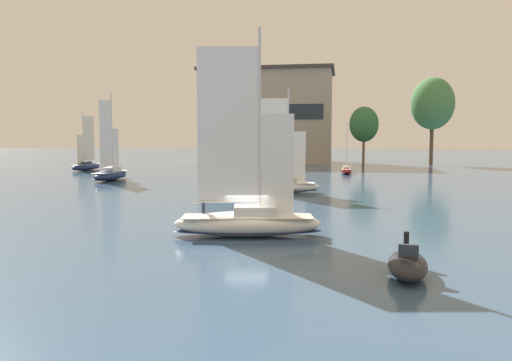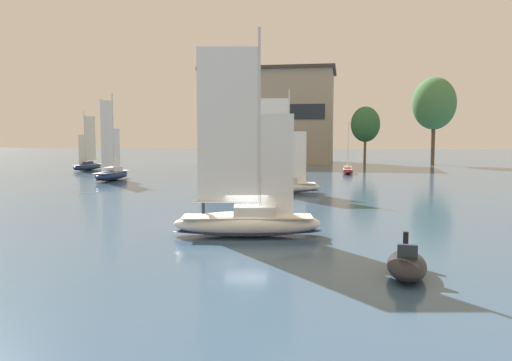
{
  "view_description": "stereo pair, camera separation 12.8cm",
  "coord_description": "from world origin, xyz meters",
  "px_view_note": "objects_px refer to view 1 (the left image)",
  "views": [
    {
      "loc": [
        5.56,
        -29.2,
        6.05
      ],
      "look_at": [
        0.0,
        3.0,
        3.12
      ],
      "focal_mm": 35.0,
      "sensor_mm": 36.0,
      "label": 1
    },
    {
      "loc": [
        5.68,
        -29.17,
        6.05
      ],
      "look_at": [
        0.0,
        3.0,
        3.12
      ],
      "focal_mm": 35.0,
      "sensor_mm": 36.0,
      "label": 2
    }
  ],
  "objects_px": {
    "tree_shore_left": "(433,104)",
    "sailboat_moored_outer_mooring": "(111,173)",
    "sailboat_moored_near_marina": "(282,185)",
    "channel_buoy": "(285,206)",
    "sailboat_moored_far_slip": "(347,170)",
    "motor_tender": "(408,265)",
    "tree_shore_center": "(364,124)",
    "sailboat_main": "(248,220)",
    "sailboat_moored_mid_channel": "(86,165)"
  },
  "relations": [
    {
      "from": "tree_shore_left",
      "to": "sailboat_moored_outer_mooring",
      "type": "distance_m",
      "value": 67.86
    },
    {
      "from": "sailboat_moored_outer_mooring",
      "to": "sailboat_moored_near_marina",
      "type": "bearing_deg",
      "value": -24.08
    },
    {
      "from": "sailboat_moored_outer_mooring",
      "to": "channel_buoy",
      "type": "xyz_separation_m",
      "value": [
        26.8,
        -25.56,
        -0.27
      ]
    },
    {
      "from": "sailboat_moored_outer_mooring",
      "to": "channel_buoy",
      "type": "height_order",
      "value": "sailboat_moored_outer_mooring"
    },
    {
      "from": "sailboat_moored_far_slip",
      "to": "sailboat_moored_outer_mooring",
      "type": "relative_size",
      "value": 0.7
    },
    {
      "from": "motor_tender",
      "to": "tree_shore_center",
      "type": "bearing_deg",
      "value": 89.01
    },
    {
      "from": "tree_shore_center",
      "to": "sailboat_main",
      "type": "relative_size",
      "value": 0.96
    },
    {
      "from": "sailboat_moored_far_slip",
      "to": "sailboat_moored_outer_mooring",
      "type": "xyz_separation_m",
      "value": [
        -31.83,
        -17.41,
        0.39
      ]
    },
    {
      "from": "tree_shore_left",
      "to": "channel_buoy",
      "type": "height_order",
      "value": "tree_shore_left"
    },
    {
      "from": "tree_shore_center",
      "to": "sailboat_moored_near_marina",
      "type": "relative_size",
      "value": 1.09
    },
    {
      "from": "sailboat_main",
      "to": "sailboat_moored_near_marina",
      "type": "height_order",
      "value": "sailboat_main"
    },
    {
      "from": "sailboat_main",
      "to": "tree_shore_center",
      "type": "bearing_deg",
      "value": 82.41
    },
    {
      "from": "tree_shore_left",
      "to": "sailboat_moored_near_marina",
      "type": "relative_size",
      "value": 1.65
    },
    {
      "from": "tree_shore_left",
      "to": "sailboat_moored_near_marina",
      "type": "height_order",
      "value": "tree_shore_left"
    },
    {
      "from": "sailboat_main",
      "to": "motor_tender",
      "type": "height_order",
      "value": "sailboat_main"
    },
    {
      "from": "sailboat_main",
      "to": "sailboat_moored_mid_channel",
      "type": "bearing_deg",
      "value": 126.79
    },
    {
      "from": "sailboat_moored_near_marina",
      "to": "sailboat_moored_outer_mooring",
      "type": "bearing_deg",
      "value": 155.92
    },
    {
      "from": "sailboat_moored_far_slip",
      "to": "channel_buoy",
      "type": "bearing_deg",
      "value": -96.68
    },
    {
      "from": "sailboat_moored_far_slip",
      "to": "motor_tender",
      "type": "bearing_deg",
      "value": -87.95
    },
    {
      "from": "tree_shore_left",
      "to": "sailboat_moored_outer_mooring",
      "type": "bearing_deg",
      "value": -137.58
    },
    {
      "from": "tree_shore_center",
      "to": "sailboat_moored_near_marina",
      "type": "bearing_deg",
      "value": -101.71
    },
    {
      "from": "sailboat_main",
      "to": "channel_buoy",
      "type": "relative_size",
      "value": 7.12
    },
    {
      "from": "tree_shore_left",
      "to": "sailboat_moored_far_slip",
      "type": "distance_m",
      "value": 34.92
    },
    {
      "from": "sailboat_moored_mid_channel",
      "to": "channel_buoy",
      "type": "distance_m",
      "value": 58.8
    },
    {
      "from": "tree_shore_left",
      "to": "channel_buoy",
      "type": "distance_m",
      "value": 75.11
    },
    {
      "from": "tree_shore_left",
      "to": "sailboat_moored_mid_channel",
      "type": "relative_size",
      "value": 1.73
    },
    {
      "from": "tree_shore_left",
      "to": "tree_shore_center",
      "type": "bearing_deg",
      "value": -157.94
    },
    {
      "from": "tree_shore_center",
      "to": "sailboat_moored_mid_channel",
      "type": "distance_m",
      "value": 53.72
    },
    {
      "from": "sailboat_main",
      "to": "sailboat_moored_mid_channel",
      "type": "xyz_separation_m",
      "value": [
        -38.7,
        51.75,
        -0.13
      ]
    },
    {
      "from": "sailboat_moored_mid_channel",
      "to": "sailboat_moored_outer_mooring",
      "type": "bearing_deg",
      "value": -53.12
    },
    {
      "from": "sailboat_main",
      "to": "motor_tender",
      "type": "distance_m",
      "value": 11.16
    },
    {
      "from": "sailboat_main",
      "to": "sailboat_moored_far_slip",
      "type": "distance_m",
      "value": 51.98
    },
    {
      "from": "tree_shore_left",
      "to": "sailboat_moored_near_marina",
      "type": "distance_m",
      "value": 62.42
    },
    {
      "from": "channel_buoy",
      "to": "tree_shore_left",
      "type": "bearing_deg",
      "value": 72.3
    },
    {
      "from": "tree_shore_left",
      "to": "sailboat_main",
      "type": "xyz_separation_m",
      "value": [
        -23.82,
        -79.28,
        -11.65
      ]
    },
    {
      "from": "sailboat_moored_mid_channel",
      "to": "sailboat_moored_outer_mooring",
      "type": "xyz_separation_m",
      "value": [
        13.18,
        -17.56,
        0.09
      ]
    },
    {
      "from": "sailboat_main",
      "to": "sailboat_moored_mid_channel",
      "type": "height_order",
      "value": "sailboat_main"
    },
    {
      "from": "motor_tender",
      "to": "channel_buoy",
      "type": "xyz_separation_m",
      "value": [
        -7.13,
        15.95,
        0.17
      ]
    },
    {
      "from": "tree_shore_left",
      "to": "sailboat_moored_near_marina",
      "type": "xyz_separation_m",
      "value": [
        -24.48,
        -56.2,
        -11.75
      ]
    },
    {
      "from": "sailboat_moored_outer_mooring",
      "to": "motor_tender",
      "type": "bearing_deg",
      "value": -50.73
    },
    {
      "from": "sailboat_moored_outer_mooring",
      "to": "motor_tender",
      "type": "distance_m",
      "value": 53.61
    },
    {
      "from": "sailboat_moored_mid_channel",
      "to": "sailboat_moored_outer_mooring",
      "type": "relative_size",
      "value": 0.88
    },
    {
      "from": "sailboat_moored_near_marina",
      "to": "channel_buoy",
      "type": "distance_m",
      "value": 14.57
    },
    {
      "from": "sailboat_moored_mid_channel",
      "to": "sailboat_moored_far_slip",
      "type": "distance_m",
      "value": 45.0
    },
    {
      "from": "channel_buoy",
      "to": "tree_shore_center",
      "type": "bearing_deg",
      "value": 82.52
    },
    {
      "from": "motor_tender",
      "to": "sailboat_moored_mid_channel",
      "type": "bearing_deg",
      "value": 128.57
    },
    {
      "from": "sailboat_moored_far_slip",
      "to": "sailboat_moored_outer_mooring",
      "type": "distance_m",
      "value": 36.28
    },
    {
      "from": "tree_shore_center",
      "to": "sailboat_main",
      "type": "height_order",
      "value": "sailboat_main"
    },
    {
      "from": "sailboat_moored_mid_channel",
      "to": "motor_tender",
      "type": "relative_size",
      "value": 2.45
    },
    {
      "from": "sailboat_moored_outer_mooring",
      "to": "channel_buoy",
      "type": "relative_size",
      "value": 6.8
    }
  ]
}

